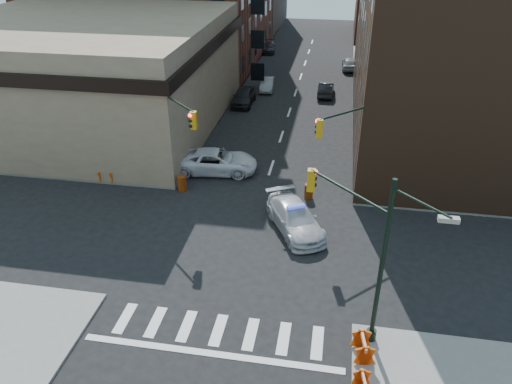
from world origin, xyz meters
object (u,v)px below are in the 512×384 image
at_px(pickup, 216,161).
at_px(pedestrian_a, 125,165).
at_px(police_car, 295,218).
at_px(barricade_nw_a, 136,166).
at_px(barrel_road, 309,191).
at_px(barricade_se_a, 363,347).
at_px(parked_car_wfar, 267,84).
at_px(barrel_bank, 182,183).
at_px(parked_car_wnear, 244,96).
at_px(parked_car_enear, 326,89).
at_px(pedestrian_b, 103,166).

bearing_deg(pickup, pedestrian_a, 103.87).
bearing_deg(police_car, barricade_nw_a, 128.38).
height_order(barrel_road, barricade_se_a, barricade_se_a).
height_order(police_car, parked_car_wfar, police_car).
xyz_separation_m(pickup, barrel_bank, (-1.60, -3.10, -0.31)).
bearing_deg(police_car, barrel_bank, 128.68).
height_order(parked_car_wnear, parked_car_enear, parked_car_wnear).
height_order(pedestrian_b, barricade_nw_a, pedestrian_b).
distance_m(pickup, barrel_bank, 3.50).
relative_size(parked_car_wnear, barrel_bank, 4.47).
xyz_separation_m(barricade_se_a, barricade_nw_a, (-15.90, 14.77, -0.04)).
bearing_deg(barricade_se_a, pickup, 23.86).
xyz_separation_m(pickup, parked_car_wnear, (-0.81, 14.84, -0.03)).
distance_m(barrel_bank, barricade_nw_a, 4.40).
bearing_deg(parked_car_wnear, barricade_se_a, -69.58).
bearing_deg(barricade_se_a, barricade_nw_a, 38.24).
bearing_deg(parked_car_enear, police_car, 89.85).
bearing_deg(barricade_nw_a, pickup, 8.19).
bearing_deg(police_car, pedestrian_b, 136.25).
bearing_deg(parked_car_enear, parked_car_wfar, -5.66).
bearing_deg(barrel_road, parked_car_wfar, 105.50).
height_order(parked_car_enear, pedestrian_b, pedestrian_b).
relative_size(pickup, barricade_se_a, 4.75).
xyz_separation_m(police_car, pickup, (-6.48, 6.65, 0.04)).
distance_m(parked_car_wnear, pedestrian_b, 18.67).
distance_m(parked_car_wfar, barrel_bank, 22.90).
distance_m(pickup, parked_car_wnear, 14.86).
xyz_separation_m(barrel_bank, barricade_se_a, (11.90, -12.93, 0.09)).
height_order(parked_car_wfar, parked_car_enear, parked_car_enear).
bearing_deg(pedestrian_b, parked_car_enear, 50.76).
height_order(parked_car_enear, pedestrian_a, pedestrian_a).
relative_size(parked_car_wfar, barricade_se_a, 3.07).
xyz_separation_m(pedestrian_b, barricade_nw_a, (1.91, 1.33, -0.51)).
bearing_deg(parked_car_enear, pedestrian_a, 59.59).
relative_size(pedestrian_b, barricade_se_a, 1.49).
bearing_deg(pedestrian_a, police_car, 17.33).
height_order(pickup, parked_car_wfar, pickup).
bearing_deg(parked_car_wnear, barricade_nw_a, -105.94).
distance_m(pedestrian_a, barrel_road, 12.96).
distance_m(parked_car_wfar, parked_car_enear, 6.32).
bearing_deg(pickup, barricade_nw_a, 95.91).
relative_size(police_car, parked_car_enear, 1.31).
xyz_separation_m(barrel_road, barricade_nw_a, (-12.58, 1.44, 0.09)).
xyz_separation_m(parked_car_enear, barrel_bank, (-8.65, -22.03, -0.16)).
xyz_separation_m(police_car, parked_car_wfar, (-5.70, 26.34, -0.15)).
distance_m(pickup, barricade_nw_a, 5.74).
bearing_deg(barricade_se_a, barrel_road, 5.09).
height_order(pickup, barricade_nw_a, pickup).
bearing_deg(pedestrian_b, barricade_se_a, -42.19).
xyz_separation_m(pickup, parked_car_enear, (7.05, 18.94, -0.15)).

